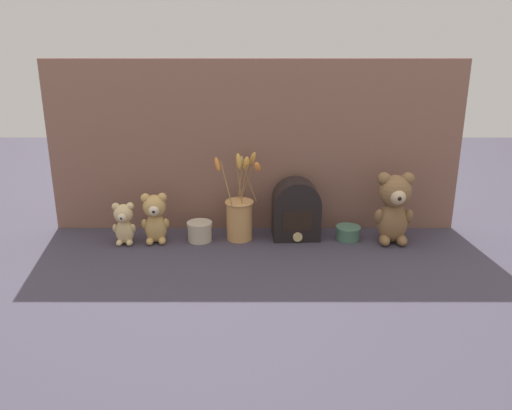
{
  "coord_description": "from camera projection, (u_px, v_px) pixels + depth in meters",
  "views": [
    {
      "loc": [
        0.01,
        -1.96,
        0.83
      ],
      "look_at": [
        0.0,
        0.02,
        0.15
      ],
      "focal_mm": 38.0,
      "sensor_mm": 36.0,
      "label": 1
    }
  ],
  "objects": [
    {
      "name": "ground_plane",
      "position": [
        256.0,
        243.0,
        2.12
      ],
      "size": [
        4.0,
        4.0,
        0.0
      ],
      "primitive_type": "plane",
      "color": "#3D3847"
    },
    {
      "name": "decorative_tin_short",
      "position": [
        349.0,
        233.0,
        2.14
      ],
      "size": [
        0.1,
        0.1,
        0.05
      ],
      "color": "#47705B",
      "rests_on": "ground"
    },
    {
      "name": "backdrop_wall",
      "position": [
        256.0,
        147.0,
        2.17
      ],
      "size": [
        1.65,
        0.02,
        0.69
      ],
      "color": "#845B4C",
      "rests_on": "ground"
    },
    {
      "name": "teddy_bear_medium",
      "position": [
        157.0,
        217.0,
        2.09
      ],
      "size": [
        0.11,
        0.1,
        0.2
      ],
      "color": "tan",
      "rests_on": "ground"
    },
    {
      "name": "teddy_bear_small",
      "position": [
        125.0,
        223.0,
        2.09
      ],
      "size": [
        0.09,
        0.09,
        0.17
      ],
      "color": "#DBBC84",
      "rests_on": "ground"
    },
    {
      "name": "vintage_radio",
      "position": [
        298.0,
        210.0,
        2.14
      ],
      "size": [
        0.19,
        0.13,
        0.24
      ],
      "color": "black",
      "rests_on": "ground"
    },
    {
      "name": "flower_vase",
      "position": [
        241.0,
        214.0,
        2.13
      ],
      "size": [
        0.19,
        0.16,
        0.36
      ],
      "color": "tan",
      "rests_on": "ground"
    },
    {
      "name": "teddy_bear_large",
      "position": [
        395.0,
        207.0,
        2.08
      ],
      "size": [
        0.15,
        0.14,
        0.28
      ],
      "color": "olive",
      "rests_on": "ground"
    },
    {
      "name": "decorative_tin_tall",
      "position": [
        201.0,
        231.0,
        2.13
      ],
      "size": [
        0.1,
        0.1,
        0.08
      ],
      "color": "beige",
      "rests_on": "ground"
    }
  ]
}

